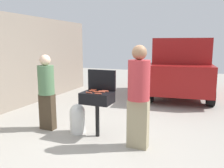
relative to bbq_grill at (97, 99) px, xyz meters
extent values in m
plane|color=#9E998E|center=(0.19, -0.18, -0.77)|extent=(24.00, 24.00, 0.00)
cube|color=gray|center=(-3.12, 0.82, 0.57)|extent=(0.24, 8.00, 2.68)
cylinder|color=black|center=(0.00, 0.00, -0.42)|extent=(0.08, 0.08, 0.69)
cube|color=black|center=(0.00, 0.00, 0.03)|extent=(0.60, 0.44, 0.22)
cube|color=black|center=(0.00, 0.22, 0.35)|extent=(0.60, 0.05, 0.42)
cylinder|color=#AD4228|center=(-0.12, 0.02, 0.15)|extent=(0.13, 0.03, 0.03)
cylinder|color=#B74C33|center=(-0.10, -0.15, 0.15)|extent=(0.13, 0.03, 0.03)
cylinder|color=#AD4228|center=(0.07, 0.07, 0.15)|extent=(0.13, 0.04, 0.03)
cylinder|color=#B74C33|center=(0.11, 0.14, 0.15)|extent=(0.13, 0.04, 0.03)
cylinder|color=#B74C33|center=(0.10, -0.16, 0.15)|extent=(0.13, 0.04, 0.03)
cylinder|color=#C6593D|center=(0.13, 0.11, 0.15)|extent=(0.13, 0.03, 0.03)
cylinder|color=#AD4228|center=(0.00, -0.03, 0.15)|extent=(0.13, 0.04, 0.03)
cylinder|color=#AD4228|center=(-0.14, 0.14, 0.15)|extent=(0.13, 0.04, 0.03)
cylinder|color=#C6593D|center=(0.09, 0.02, 0.15)|extent=(0.13, 0.04, 0.03)
cylinder|color=silver|center=(-0.47, 0.01, -0.54)|extent=(0.32, 0.32, 0.46)
sphere|color=silver|center=(-0.47, 0.01, -0.31)|extent=(0.31, 0.31, 0.31)
cube|color=#3F3323|center=(-1.18, -0.04, -0.38)|extent=(0.32, 0.18, 0.78)
cylinder|color=#4C724C|center=(-1.18, -0.04, 0.32)|extent=(0.34, 0.34, 0.62)
sphere|color=beige|center=(-1.18, -0.04, 0.74)|extent=(0.23, 0.23, 0.23)
cube|color=gray|center=(0.89, -0.19, -0.33)|extent=(0.37, 0.20, 0.88)
cylinder|color=#B23338|center=(0.89, -0.19, 0.46)|extent=(0.38, 0.38, 0.70)
sphere|color=#936B4C|center=(0.89, -0.19, 0.94)|extent=(0.26, 0.26, 0.26)
cube|color=maroon|center=(1.08, 4.82, 0.00)|extent=(2.34, 4.57, 0.90)
cube|color=maroon|center=(1.10, 4.62, 0.85)|extent=(2.02, 2.77, 0.80)
cylinder|color=black|center=(2.14, 3.38, -0.45)|extent=(0.28, 0.66, 0.64)
cylinder|color=black|center=(0.34, 3.19, -0.45)|extent=(0.28, 0.66, 0.64)
cylinder|color=black|center=(1.82, 6.44, -0.45)|extent=(0.28, 0.66, 0.64)
cylinder|color=black|center=(0.03, 6.26, -0.45)|extent=(0.28, 0.66, 0.64)
camera|label=1|loc=(1.95, -4.04, 1.08)|focal=37.38mm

